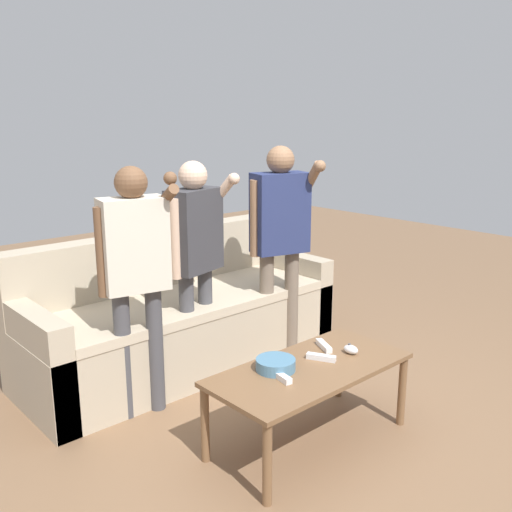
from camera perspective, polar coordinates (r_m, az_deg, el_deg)
name	(u,v)px	position (r m, az deg, el deg)	size (l,w,h in m)	color
ground_plane	(319,437)	(3.28, 6.25, -17.44)	(12.00, 12.00, 0.00)	brown
couch	(179,319)	(4.04, -7.64, -6.26)	(2.19, 0.83, 0.90)	#B7A88E
coffee_table	(310,376)	(3.06, 5.38, -11.79)	(1.10, 0.52, 0.43)	brown
snack_bowl	(276,364)	(2.98, 1.97, -10.73)	(0.20, 0.20, 0.06)	teal
game_remote_nunchuk	(351,349)	(3.21, 9.42, -9.15)	(0.06, 0.09, 0.05)	white
player_left	(135,263)	(3.23, -11.92, -0.69)	(0.42, 0.35, 1.44)	#47474C
player_center	(195,247)	(3.58, -6.08, 0.92)	(0.46, 0.30, 1.43)	#47474C
player_right	(280,229)	(3.90, 2.41, 2.70)	(0.43, 0.42, 1.50)	#756656
game_remote_wand_near	(321,357)	(3.11, 6.51, -9.98)	(0.10, 0.16, 0.03)	white
game_remote_wand_far	(280,376)	(2.89, 2.41, -11.83)	(0.06, 0.16, 0.03)	white
game_remote_wand_spare	(324,346)	(3.26, 6.77, -8.86)	(0.10, 0.16, 0.03)	white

